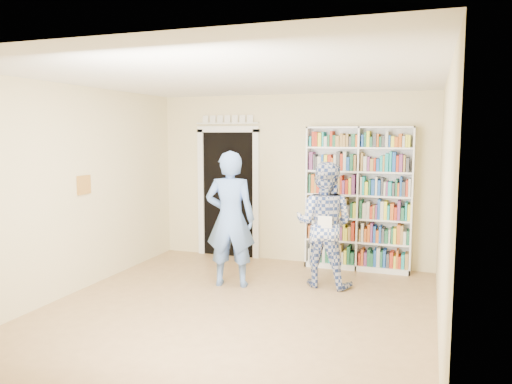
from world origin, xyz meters
TOP-DOWN VIEW (x-y plane):
  - floor at (0.00, 0.00)m, footprint 5.00×5.00m
  - ceiling at (0.00, 0.00)m, footprint 5.00×5.00m
  - wall_back at (0.00, 2.50)m, footprint 4.50×0.00m
  - wall_left at (-2.25, 0.00)m, footprint 0.00×5.00m
  - wall_right at (2.25, 0.00)m, footprint 0.00×5.00m
  - bookshelf at (1.09, 2.34)m, footprint 1.59×0.30m
  - doorway at (-1.10, 2.48)m, footprint 1.10×0.08m
  - wall_art at (-2.23, 0.20)m, footprint 0.03×0.25m
  - man_blue at (-0.43, 0.92)m, footprint 0.75×0.57m
  - man_plaid at (0.77, 1.34)m, footprint 0.89×0.73m
  - paper_sheet at (0.84, 1.07)m, footprint 0.19×0.01m

SIDE VIEW (x-z plane):
  - floor at x=0.00m, z-range 0.00..0.00m
  - man_plaid at x=0.77m, z-range 0.00..1.70m
  - paper_sheet at x=0.84m, z-range 0.75..1.01m
  - man_blue at x=-0.43m, z-range 0.00..1.85m
  - bookshelf at x=1.09m, z-range 0.01..2.19m
  - doorway at x=-1.10m, z-range -0.04..2.39m
  - wall_back at x=0.00m, z-range -0.90..3.60m
  - wall_left at x=-2.25m, z-range -1.15..3.85m
  - wall_right at x=2.25m, z-range -1.15..3.85m
  - wall_art at x=-2.23m, z-range 1.27..1.52m
  - ceiling at x=0.00m, z-range 2.70..2.70m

